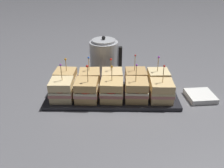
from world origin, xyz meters
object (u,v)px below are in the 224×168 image
at_px(sandwich_front_far_left, 62,90).
at_px(sandwich_back_center, 111,79).
at_px(serving_platter, 112,95).
at_px(sandwich_front_far_right, 161,91).
at_px(sandwich_back_right, 136,80).
at_px(sandwich_front_left, 87,91).
at_px(sandwich_back_left, 90,80).
at_px(sandwich_front_right, 136,90).
at_px(kettle_steel, 104,57).
at_px(napkin_stack, 200,96).
at_px(sandwich_back_far_left, 66,79).
at_px(sandwich_front_center, 112,90).
at_px(sandwich_back_far_right, 158,80).

distance_m(sandwich_front_far_left, sandwich_back_center, 0.24).
relative_size(serving_platter, sandwich_front_far_right, 3.52).
height_order(sandwich_front_far_left, sandwich_back_right, sandwich_back_right).
relative_size(serving_platter, sandwich_back_right, 3.47).
relative_size(sandwich_front_left, sandwich_back_center, 1.14).
relative_size(sandwich_back_left, sandwich_back_center, 1.05).
height_order(sandwich_front_right, sandwich_back_right, same).
xyz_separation_m(serving_platter, kettle_steel, (-0.05, 0.26, 0.09)).
bearing_deg(napkin_stack, sandwich_back_far_left, 174.09).
xyz_separation_m(serving_platter, napkin_stack, (0.40, -0.01, 0.00)).
height_order(sandwich_back_left, kettle_steel, kettle_steel).
relative_size(serving_platter, sandwich_back_far_left, 3.90).
height_order(sandwich_front_far_right, kettle_steel, kettle_steel).
xyz_separation_m(sandwich_front_far_right, sandwich_back_right, (-0.10, 0.11, 0.00)).
bearing_deg(sandwich_front_far_right, napkin_stack, 13.51).
relative_size(sandwich_front_far_left, sandwich_back_left, 1.08).
relative_size(sandwich_back_far_left, napkin_stack, 1.16).
distance_m(sandwich_front_left, sandwich_back_right, 0.25).
relative_size(kettle_steel, napkin_stack, 1.63).
bearing_deg(sandwich_back_center, sandwich_front_center, -87.46).
bearing_deg(sandwich_front_center, sandwich_back_center, 92.54).
xyz_separation_m(sandwich_back_far_left, kettle_steel, (0.17, 0.20, 0.03)).
height_order(sandwich_back_far_right, napkin_stack, sandwich_back_far_right).
bearing_deg(sandwich_front_right, sandwich_back_far_left, 161.82).
bearing_deg(sandwich_back_center, sandwich_front_far_left, -153.01).
xyz_separation_m(sandwich_front_center, sandwich_back_left, (-0.11, 0.11, -0.00)).
height_order(sandwich_back_far_left, sandwich_back_right, sandwich_back_right).
xyz_separation_m(sandwich_front_far_right, sandwich_back_far_right, (0.00, 0.11, 0.00)).
xyz_separation_m(sandwich_back_right, kettle_steel, (-0.16, 0.21, 0.03)).
height_order(sandwich_front_left, sandwich_front_center, sandwich_front_left).
bearing_deg(sandwich_back_right, sandwich_front_far_right, -46.06).
xyz_separation_m(sandwich_front_far_right, sandwich_back_center, (-0.22, 0.11, -0.00)).
height_order(sandwich_front_far_right, napkin_stack, sandwich_front_far_right).
relative_size(sandwich_front_far_left, sandwich_front_left, 0.99).
bearing_deg(sandwich_front_right, sandwich_front_far_left, -179.73).
xyz_separation_m(sandwich_back_far_right, napkin_stack, (0.19, -0.07, -0.05)).
height_order(sandwich_front_right, sandwich_back_far_right, sandwich_front_right).
height_order(sandwich_front_far_left, sandwich_back_far_right, sandwich_front_far_left).
bearing_deg(sandwich_front_far_left, napkin_stack, 4.07).
distance_m(sandwich_front_far_right, sandwich_back_left, 0.34).
distance_m(sandwich_front_far_left, sandwich_front_far_right, 0.43).
distance_m(sandwich_back_center, sandwich_back_far_right, 0.22).
bearing_deg(kettle_steel, sandwich_front_center, -81.37).
bearing_deg(sandwich_back_left, sandwich_front_right, -26.15).
height_order(sandwich_front_center, sandwich_back_right, sandwich_back_right).
xyz_separation_m(sandwich_back_center, napkin_stack, (0.41, -0.06, -0.05)).
distance_m(sandwich_front_far_right, napkin_stack, 0.20).
distance_m(sandwich_front_left, sandwich_front_center, 0.11).
bearing_deg(sandwich_front_right, sandwich_front_left, -178.59).
distance_m(sandwich_front_center, sandwich_back_far_right, 0.24).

